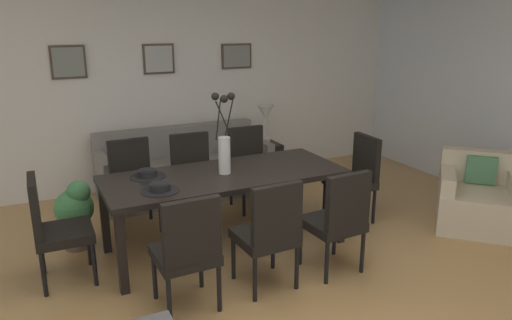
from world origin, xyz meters
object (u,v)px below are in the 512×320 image
dining_chair_mid_left (338,217)px  bowl_near_left (160,186)px  side_table (265,163)px  framed_picture_right (237,56)px  bowl_near_right (148,173)px  dining_chair_near_right (133,180)px  dining_chair_head_west (53,225)px  framed_picture_center (159,59)px  centerpiece_vase (224,143)px  framed_picture_left (68,62)px  dining_chair_head_east (356,174)px  sofa (184,172)px  potted_plant (75,211)px  dining_table (225,180)px  armchair (479,199)px  dining_chair_mid_right (250,164)px  dining_chair_far_left (270,230)px  dining_chair_near_left (188,248)px  dining_chair_far_right (193,172)px

dining_chair_mid_left → bowl_near_left: (-1.32, 0.66, 0.27)m
side_table → framed_picture_right: size_ratio=1.22×
dining_chair_mid_left → bowl_near_right: 1.72m
dining_chair_near_right → dining_chair_head_west: bearing=-134.5°
dining_chair_mid_left → framed_picture_center: framed_picture_center is taller
centerpiece_vase → framed_picture_left: 2.41m
dining_chair_head_east → dining_chair_head_west: bearing=179.8°
dining_chair_head_west → bowl_near_right: bearing=12.6°
sofa → potted_plant: bearing=-144.3°
potted_plant → dining_table: bearing=-25.6°
dining_chair_head_east → framed_picture_center: bearing=126.2°
framed_picture_center → dining_chair_head_east: bearing=-53.8°
bowl_near_right → armchair: bowl_near_right is taller
bowl_near_left → framed_picture_center: size_ratio=0.44×
dining_chair_mid_right → framed_picture_right: 1.70m
dining_chair_mid_right → dining_chair_far_left: bearing=-110.5°
side_table → centerpiece_vase: bearing=-128.2°
dining_chair_near_left → bowl_near_left: size_ratio=5.41×
dining_chair_near_left → dining_chair_far_right: 1.79m
sofa → dining_chair_far_left: bearing=-92.1°
dining_table → dining_chair_mid_right: size_ratio=2.39×
framed_picture_center → framed_picture_left: bearing=-180.0°
dining_chair_head_west → sofa: bearing=44.6°
armchair → dining_chair_head_west: bearing=170.0°
bowl_near_right → armchair: bearing=-15.6°
centerpiece_vase → framed_picture_center: 2.17m
dining_chair_near_left → dining_chair_near_right: bearing=90.7°
bowl_near_right → side_table: (1.89, 1.36, -0.52)m
bowl_near_right → dining_table: bearing=-17.2°
dining_chair_head_west → centerpiece_vase: size_ratio=1.25×
bowl_near_right → dining_chair_near_left: bearing=-89.2°
dining_chair_near_right → dining_chair_far_left: same height
dining_chair_far_right → dining_chair_head_west: 1.68m
dining_chair_mid_left → bowl_near_right: size_ratio=5.41×
dining_chair_head_west → centerpiece_vase: centerpiece_vase is taller
dining_chair_head_east → framed_picture_center: (-1.52, 2.08, 1.12)m
sofa → armchair: sofa is taller
dining_chair_near_left → dining_chair_far_left: 0.67m
dining_chair_near_right → dining_chair_mid_left: same height
framed_picture_left → framed_picture_right: bearing=0.0°
bowl_near_right → dining_chair_far_right: bearing=44.7°
dining_chair_mid_left → side_table: (0.57, 2.43, -0.25)m
dining_chair_near_left → side_table: bearing=52.1°
dining_chair_mid_left → side_table: size_ratio=1.77×
dining_chair_head_east → potted_plant: 2.86m
side_table → bowl_near_right: bearing=-144.3°
dining_chair_head_east → side_table: dining_chair_head_east is taller
dining_table → framed_picture_left: size_ratio=5.65×
bowl_near_left → armchair: size_ratio=0.15×
bowl_near_left → dining_chair_head_west: bearing=165.0°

